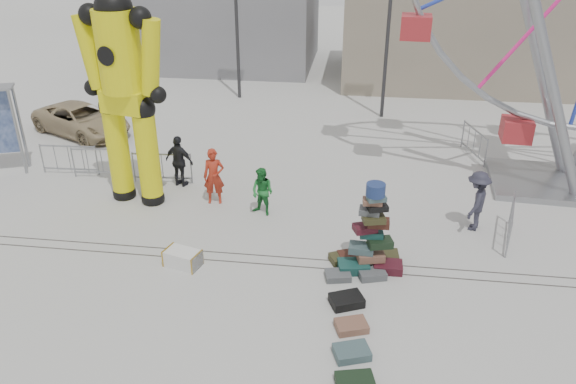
# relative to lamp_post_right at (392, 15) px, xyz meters

# --- Properties ---
(ground) EXTENTS (90.00, 90.00, 0.00)m
(ground) POSITION_rel_lamp_post_right_xyz_m (-3.09, -13.00, -4.48)
(ground) COLOR #9E9E99
(ground) RESTS_ON ground
(track_line_near) EXTENTS (40.00, 0.04, 0.01)m
(track_line_near) POSITION_rel_lamp_post_right_xyz_m (-3.09, -12.40, -4.48)
(track_line_near) COLOR #47443F
(track_line_near) RESTS_ON ground
(track_line_far) EXTENTS (40.00, 0.04, 0.01)m
(track_line_far) POSITION_rel_lamp_post_right_xyz_m (-3.09, -12.00, -4.48)
(track_line_far) COLOR #47443F
(track_line_far) RESTS_ON ground
(building_right) EXTENTS (12.00, 8.00, 5.00)m
(building_right) POSITION_rel_lamp_post_right_xyz_m (3.91, 7.00, -1.98)
(building_right) COLOR gray
(building_right) RESTS_ON ground
(building_left) EXTENTS (10.00, 8.00, 4.40)m
(building_left) POSITION_rel_lamp_post_right_xyz_m (-9.09, 9.00, -2.28)
(building_left) COLOR gray
(building_left) RESTS_ON ground
(lamp_post_right) EXTENTS (1.41, 0.25, 8.00)m
(lamp_post_right) POSITION_rel_lamp_post_right_xyz_m (0.00, 0.00, 0.00)
(lamp_post_right) COLOR #2D2D30
(lamp_post_right) RESTS_ON ground
(lamp_post_left) EXTENTS (1.41, 0.25, 8.00)m
(lamp_post_left) POSITION_rel_lamp_post_right_xyz_m (-7.00, 2.00, 0.00)
(lamp_post_left) COLOR #2D2D30
(lamp_post_left) RESTS_ON ground
(suitcase_tower) EXTENTS (1.74, 1.54, 2.46)m
(suitcase_tower) POSITION_rel_lamp_post_right_xyz_m (-0.62, -12.14, -3.80)
(suitcase_tower) COLOR #174741
(suitcase_tower) RESTS_ON ground
(crash_test_dummy) EXTENTS (2.91, 1.27, 7.28)m
(crash_test_dummy) POSITION_rel_lamp_post_right_xyz_m (-8.06, -9.25, -0.64)
(crash_test_dummy) COLOR black
(crash_test_dummy) RESTS_ON ground
(steamer_trunk) EXTENTS (1.05, 0.78, 0.44)m
(steamer_trunk) POSITION_rel_lamp_post_right_xyz_m (-5.51, -12.73, -4.26)
(steamer_trunk) COLOR silver
(steamer_trunk) RESTS_ON ground
(row_case_0) EXTENTS (0.91, 0.77, 0.20)m
(row_case_0) POSITION_rel_lamp_post_right_xyz_m (-1.27, -11.97, -4.38)
(row_case_0) COLOR #38371C
(row_case_0) RESTS_ON ground
(row_case_1) EXTENTS (0.72, 0.60, 0.18)m
(row_case_1) POSITION_rel_lamp_post_right_xyz_m (-1.41, -12.79, -4.39)
(row_case_1) COLOR #525659
(row_case_1) RESTS_ON ground
(row_case_2) EXTENTS (0.92, 0.81, 0.23)m
(row_case_2) POSITION_rel_lamp_post_right_xyz_m (-1.15, -13.82, -4.37)
(row_case_2) COLOR black
(row_case_2) RESTS_ON ground
(row_case_3) EXTENTS (0.83, 0.71, 0.19)m
(row_case_3) POSITION_rel_lamp_post_right_xyz_m (-1.01, -14.69, -4.39)
(row_case_3) COLOR brown
(row_case_3) RESTS_ON ground
(row_case_4) EXTENTS (0.88, 0.75, 0.20)m
(row_case_4) POSITION_rel_lamp_post_right_xyz_m (-0.97, -15.54, -4.38)
(row_case_4) COLOR #425B5E
(row_case_4) RESTS_ON ground
(row_case_5) EXTENTS (0.86, 0.68, 0.18)m
(row_case_5) POSITION_rel_lamp_post_right_xyz_m (-0.88, -16.37, -4.39)
(row_case_5) COLOR black
(row_case_5) RESTS_ON ground
(barricade_dummy_a) EXTENTS (2.00, 0.19, 1.10)m
(barricade_dummy_a) POSITION_rel_lamp_post_right_xyz_m (-11.17, -7.66, -3.93)
(barricade_dummy_a) COLOR gray
(barricade_dummy_a) RESTS_ON ground
(barricade_dummy_b) EXTENTS (2.00, 0.35, 1.10)m
(barricade_dummy_b) POSITION_rel_lamp_post_right_xyz_m (-9.91, -7.77, -3.93)
(barricade_dummy_b) COLOR gray
(barricade_dummy_b) RESTS_ON ground
(barricade_dummy_c) EXTENTS (2.00, 0.24, 1.10)m
(barricade_dummy_c) POSITION_rel_lamp_post_right_xyz_m (-7.67, -7.92, -3.93)
(barricade_dummy_c) COLOR gray
(barricade_dummy_c) RESTS_ON ground
(barricade_wheel_front) EXTENTS (0.60, 1.96, 1.10)m
(barricade_wheel_front) POSITION_rel_lamp_post_right_xyz_m (3.30, -10.27, -3.93)
(barricade_wheel_front) COLOR gray
(barricade_wheel_front) RESTS_ON ground
(barricade_wheel_back) EXTENTS (0.64, 1.95, 1.10)m
(barricade_wheel_back) POSITION_rel_lamp_post_right_xyz_m (3.26, -4.18, -3.93)
(barricade_wheel_back) COLOR gray
(barricade_wheel_back) RESTS_ON ground
(pedestrian_red) EXTENTS (0.73, 0.55, 1.83)m
(pedestrian_red) POSITION_rel_lamp_post_right_xyz_m (-5.54, -9.12, -3.57)
(pedestrian_red) COLOR #9E2716
(pedestrian_red) RESTS_ON ground
(pedestrian_green) EXTENTS (0.91, 0.84, 1.52)m
(pedestrian_green) POSITION_rel_lamp_post_right_xyz_m (-3.89, -9.68, -3.72)
(pedestrian_green) COLOR #1C712C
(pedestrian_green) RESTS_ON ground
(pedestrian_black) EXTENTS (1.13, 0.71, 1.78)m
(pedestrian_black) POSITION_rel_lamp_post_right_xyz_m (-7.00, -8.07, -3.59)
(pedestrian_black) COLOR black
(pedestrian_black) RESTS_ON ground
(pedestrian_grey) EXTENTS (1.08, 1.35, 1.82)m
(pedestrian_grey) POSITION_rel_lamp_post_right_xyz_m (2.41, -9.73, -3.57)
(pedestrian_grey) COLOR #262633
(pedestrian_grey) RESTS_ON ground
(parked_suv) EXTENTS (4.91, 3.84, 1.24)m
(parked_suv) POSITION_rel_lamp_post_right_xyz_m (-12.55, -3.83, -3.86)
(parked_suv) COLOR tan
(parked_suv) RESTS_ON ground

